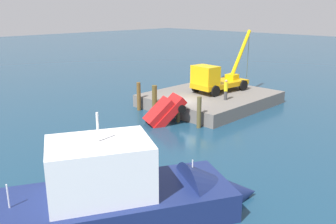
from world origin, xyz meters
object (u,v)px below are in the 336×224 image
object	(u,v)px
dock_worker	(226,90)
moored_yacht	(148,201)
salvaged_car	(160,116)
crane_truck	(216,78)

from	to	relation	value
dock_worker	moored_yacht	bearing A→B (deg)	24.56
salvaged_car	dock_worker	bearing A→B (deg)	164.78
crane_truck	salvaged_car	bearing A→B (deg)	5.67
crane_truck	moored_yacht	distance (m)	20.02
crane_truck	salvaged_car	xyz separation A→B (m)	(8.06, 0.80, -1.81)
salvaged_car	moored_yacht	xyz separation A→B (m)	(9.40, 8.83, 0.03)
moored_yacht	crane_truck	bearing A→B (deg)	-151.13
dock_worker	moored_yacht	size ratio (longest dim) A/B	0.15
crane_truck	dock_worker	world-z (taller)	crane_truck
salvaged_car	crane_truck	bearing A→B (deg)	-174.33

